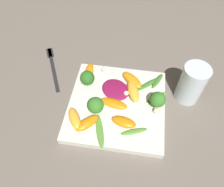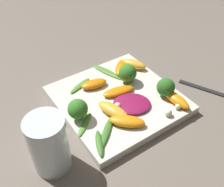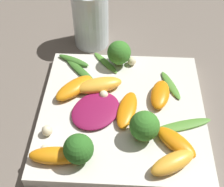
# 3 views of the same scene
# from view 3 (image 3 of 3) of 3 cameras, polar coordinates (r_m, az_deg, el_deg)

# --- Properties ---
(ground_plane) EXTENTS (2.40, 2.40, 0.00)m
(ground_plane) POSITION_cam_3_polar(r_m,az_deg,el_deg) (0.51, 2.06, -4.27)
(ground_plane) COLOR #6B6056
(plate) EXTENTS (0.26, 0.26, 0.02)m
(plate) POSITION_cam_3_polar(r_m,az_deg,el_deg) (0.51, 2.09, -3.55)
(plate) COLOR silver
(plate) RESTS_ON ground_plane
(drinking_glass) EXTENTS (0.07, 0.07, 0.12)m
(drinking_glass) POSITION_cam_3_polar(r_m,az_deg,el_deg) (0.62, -3.75, 13.59)
(drinking_glass) COLOR silver
(drinking_glass) RESTS_ON ground_plane
(radicchio_leaf_0) EXTENTS (0.11, 0.11, 0.01)m
(radicchio_leaf_0) POSITION_cam_3_polar(r_m,az_deg,el_deg) (0.49, -2.77, -3.08)
(radicchio_leaf_0) COLOR maroon
(radicchio_leaf_0) RESTS_ON plate
(orange_segment_0) EXTENTS (0.04, 0.07, 0.02)m
(orange_segment_0) POSITION_cam_3_polar(r_m,az_deg,el_deg) (0.51, 8.99, -0.16)
(orange_segment_0) COLOR orange
(orange_segment_0) RESTS_ON plate
(orange_segment_1) EXTENTS (0.04, 0.08, 0.01)m
(orange_segment_1) POSITION_cam_3_polar(r_m,az_deg,el_deg) (0.49, 2.98, -2.96)
(orange_segment_1) COLOR orange
(orange_segment_1) RESTS_ON plate
(orange_segment_2) EXTENTS (0.07, 0.08, 0.02)m
(orange_segment_2) POSITION_cam_3_polar(r_m,az_deg,el_deg) (0.52, -6.73, 1.03)
(orange_segment_2) COLOR orange
(orange_segment_2) RESTS_ON plate
(orange_segment_3) EXTENTS (0.08, 0.05, 0.02)m
(orange_segment_3) POSITION_cam_3_polar(r_m,az_deg,el_deg) (0.52, -2.18, 1.52)
(orange_segment_3) COLOR #FCAD33
(orange_segment_3) RESTS_ON plate
(orange_segment_4) EXTENTS (0.08, 0.03, 0.02)m
(orange_segment_4) POSITION_cam_3_polar(r_m,az_deg,el_deg) (0.44, -9.98, -11.12)
(orange_segment_4) COLOR orange
(orange_segment_4) RESTS_ON plate
(orange_segment_5) EXTENTS (0.07, 0.06, 0.02)m
(orange_segment_5) POSITION_cam_3_polar(r_m,az_deg,el_deg) (0.44, 11.27, -12.29)
(orange_segment_5) COLOR #FCAD33
(orange_segment_5) RESTS_ON plate
(orange_segment_6) EXTENTS (0.07, 0.07, 0.02)m
(orange_segment_6) POSITION_cam_3_polar(r_m,az_deg,el_deg) (0.46, 11.83, -8.72)
(orange_segment_6) COLOR orange
(orange_segment_6) RESTS_ON plate
(broccoli_floret_0) EXTENTS (0.04, 0.04, 0.04)m
(broccoli_floret_0) POSITION_cam_3_polar(r_m,az_deg,el_deg) (0.43, -5.89, -10.09)
(broccoli_floret_0) COLOR #84AD5B
(broccoli_floret_0) RESTS_ON plate
(broccoli_floret_1) EXTENTS (0.04, 0.04, 0.05)m
(broccoli_floret_1) POSITION_cam_3_polar(r_m,az_deg,el_deg) (0.45, 6.19, -5.94)
(broccoli_floret_1) COLOR #84AD5B
(broccoli_floret_1) RESTS_ON plate
(broccoli_floret_2) EXTENTS (0.04, 0.04, 0.05)m
(broccoli_floret_2) POSITION_cam_3_polar(r_m,az_deg,el_deg) (0.56, 1.50, 7.45)
(broccoli_floret_2) COLOR #84AD5B
(broccoli_floret_2) RESTS_ON plate
(arugula_sprig_0) EXTENTS (0.05, 0.06, 0.00)m
(arugula_sprig_0) POSITION_cam_3_polar(r_m,az_deg,el_deg) (0.57, -1.02, 5.67)
(arugula_sprig_0) COLOR #518E33
(arugula_sprig_0) RESTS_ON plate
(arugula_sprig_1) EXTENTS (0.07, 0.08, 0.01)m
(arugula_sprig_1) POSITION_cam_3_polar(r_m,az_deg,el_deg) (0.56, -5.54, 4.08)
(arugula_sprig_1) COLOR #3D7528
(arugula_sprig_1) RESTS_ON plate
(arugula_sprig_2) EXTENTS (0.04, 0.07, 0.01)m
(arugula_sprig_2) POSITION_cam_3_polar(r_m,az_deg,el_deg) (0.54, 10.87, 1.51)
(arugula_sprig_2) COLOR #518E33
(arugula_sprig_2) RESTS_ON plate
(arugula_sprig_3) EXTENTS (0.10, 0.05, 0.00)m
(arugula_sprig_3) POSITION_cam_3_polar(r_m,az_deg,el_deg) (0.49, 12.86, -5.76)
(arugula_sprig_3) COLOR #518E33
(arugula_sprig_3) RESTS_ON plate
(arugula_sprig_4) EXTENTS (0.06, 0.04, 0.01)m
(arugula_sprig_4) POSITION_cam_3_polar(r_m,az_deg,el_deg) (0.58, -6.85, 6.03)
(arugula_sprig_4) COLOR #3D7528
(arugula_sprig_4) RESTS_ON plate
(macadamia_nut_0) EXTENTS (0.01, 0.01, 0.01)m
(macadamia_nut_0) POSITION_cam_3_polar(r_m,az_deg,el_deg) (0.45, -11.95, -9.97)
(macadamia_nut_0) COLOR beige
(macadamia_nut_0) RESTS_ON plate
(macadamia_nut_1) EXTENTS (0.02, 0.02, 0.02)m
(macadamia_nut_1) POSITION_cam_3_polar(r_m,az_deg,el_deg) (0.47, -11.56, -6.65)
(macadamia_nut_1) COLOR beige
(macadamia_nut_1) RESTS_ON plate
(macadamia_nut_2) EXTENTS (0.02, 0.02, 0.02)m
(macadamia_nut_2) POSITION_cam_3_polar(r_m,az_deg,el_deg) (0.57, 3.83, 5.92)
(macadamia_nut_2) COLOR beige
(macadamia_nut_2) RESTS_ON plate
(macadamia_nut_3) EXTENTS (0.01, 0.01, 0.01)m
(macadamia_nut_3) POSITION_cam_3_polar(r_m,az_deg,el_deg) (0.51, -1.31, -0.25)
(macadamia_nut_3) COLOR beige
(macadamia_nut_3) RESTS_ON plate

